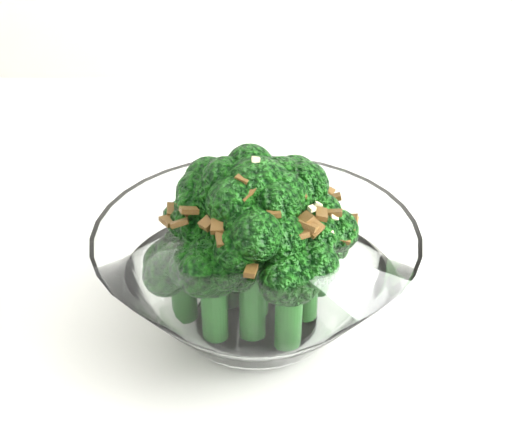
{
  "coord_description": "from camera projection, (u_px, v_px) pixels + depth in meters",
  "views": [
    {
      "loc": [
        0.24,
        -0.38,
        1.11
      ],
      "look_at": [
        0.2,
        0.04,
        0.85
      ],
      "focal_mm": 50.0,
      "sensor_mm": 36.0,
      "label": 1
    }
  ],
  "objects": [
    {
      "name": "broccoli_dish",
      "position": [
        254.0,
        263.0,
        0.51
      ],
      "size": [
        0.23,
        0.23,
        0.15
      ],
      "color": "white",
      "rests_on": "table"
    },
    {
      "name": "table",
      "position": [
        62.0,
        297.0,
        0.68
      ],
      "size": [
        1.28,
        0.92,
        0.75
      ],
      "color": "white",
      "rests_on": "ground"
    }
  ]
}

